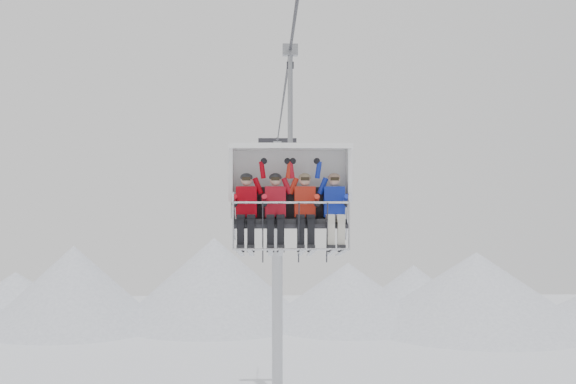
{
  "coord_description": "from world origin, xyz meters",
  "views": [
    {
      "loc": [
        -0.4,
        -15.79,
        10.44
      ],
      "look_at": [
        0.0,
        0.0,
        10.53
      ],
      "focal_mm": 45.0,
      "sensor_mm": 36.0,
      "label": 1
    }
  ],
  "objects_px": {
    "lift_tower_right": "(277,285)",
    "skier_far_left": "(246,208)",
    "chairlift_carrier": "(290,184)",
    "skier_center_left": "(275,208)",
    "skier_center_right": "(305,208)",
    "skier_far_right": "(335,208)"
  },
  "relations": [
    {
      "from": "skier_far_left",
      "to": "lift_tower_right",
      "type": "bearing_deg",
      "value": 87.96
    },
    {
      "from": "skier_far_left",
      "to": "chairlift_carrier",
      "type": "bearing_deg",
      "value": 19.64
    },
    {
      "from": "chairlift_carrier",
      "to": "skier_center_right",
      "type": "distance_m",
      "value": 0.62
    },
    {
      "from": "lift_tower_right",
      "to": "skier_far_left",
      "type": "height_order",
      "value": "lift_tower_right"
    },
    {
      "from": "lift_tower_right",
      "to": "skier_far_left",
      "type": "relative_size",
      "value": 7.99
    },
    {
      "from": "skier_center_left",
      "to": "skier_far_right",
      "type": "xyz_separation_m",
      "value": [
        1.14,
        0.0,
        0.0
      ]
    },
    {
      "from": "skier_far_left",
      "to": "skier_center_right",
      "type": "distance_m",
      "value": 1.13
    },
    {
      "from": "lift_tower_right",
      "to": "chairlift_carrier",
      "type": "height_order",
      "value": "lift_tower_right"
    },
    {
      "from": "skier_center_right",
      "to": "skier_far_right",
      "type": "distance_m",
      "value": 0.57
    },
    {
      "from": "chairlift_carrier",
      "to": "skier_far_right",
      "type": "xyz_separation_m",
      "value": [
        0.85,
        -0.3,
        -0.47
      ]
    },
    {
      "from": "skier_far_right",
      "to": "lift_tower_right",
      "type": "bearing_deg",
      "value": 92.05
    },
    {
      "from": "skier_far_left",
      "to": "skier_far_right",
      "type": "height_order",
      "value": "same"
    },
    {
      "from": "skier_far_left",
      "to": "skier_center_left",
      "type": "xyz_separation_m",
      "value": [
        0.56,
        0.0,
        0.0
      ]
    },
    {
      "from": "skier_center_right",
      "to": "skier_far_right",
      "type": "height_order",
      "value": "same"
    },
    {
      "from": "lift_tower_right",
      "to": "chairlift_carrier",
      "type": "relative_size",
      "value": 3.38
    },
    {
      "from": "lift_tower_right",
      "to": "skier_far_left",
      "type": "distance_m",
      "value": 24.31
    },
    {
      "from": "skier_center_right",
      "to": "skier_far_right",
      "type": "xyz_separation_m",
      "value": [
        0.57,
        0.0,
        0.0
      ]
    },
    {
      "from": "skier_center_left",
      "to": "skier_center_right",
      "type": "relative_size",
      "value": 1.0
    },
    {
      "from": "chairlift_carrier",
      "to": "skier_far_left",
      "type": "xyz_separation_m",
      "value": [
        -0.85,
        -0.3,
        -0.47
      ]
    },
    {
      "from": "chairlift_carrier",
      "to": "skier_center_left",
      "type": "distance_m",
      "value": 0.63
    },
    {
      "from": "skier_center_left",
      "to": "chairlift_carrier",
      "type": "bearing_deg",
      "value": 46.24
    },
    {
      "from": "lift_tower_right",
      "to": "skier_center_right",
      "type": "relative_size",
      "value": 7.99
    }
  ]
}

